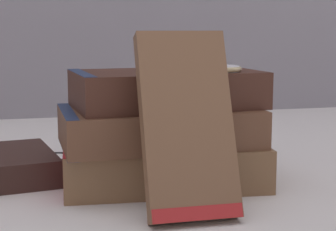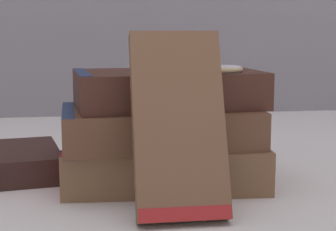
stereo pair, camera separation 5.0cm
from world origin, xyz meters
name	(u,v)px [view 2 (the right image)]	position (x,y,z in m)	size (l,w,h in m)	color
ground_plane	(140,184)	(0.00, 0.00, 0.00)	(3.00, 3.00, 0.00)	silver
book_flat_bottom	(159,162)	(0.02, 0.00, 0.02)	(0.22, 0.14, 0.05)	brown
book_flat_middle	(155,126)	(0.02, -0.01, 0.06)	(0.20, 0.12, 0.04)	brown
book_flat_top	(163,89)	(0.03, 0.00, 0.10)	(0.20, 0.12, 0.04)	#422319
book_leaning_front	(179,130)	(0.03, -0.10, 0.08)	(0.08, 0.08, 0.16)	brown
pocket_watch	(221,69)	(0.08, -0.02, 0.12)	(0.05, 0.05, 0.01)	silver
reading_glasses	(87,151)	(-0.06, 0.16, 0.00)	(0.11, 0.08, 0.00)	black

